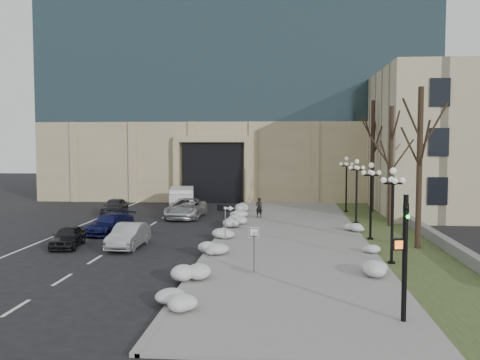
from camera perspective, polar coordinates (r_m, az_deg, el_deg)
The scene contains 34 objects.
ground at distance 21.19m, azimuth -3.93°, elevation -12.31°, with size 160.00×160.00×0.00m, color black.
sidewalk at distance 34.60m, azimuth 5.41°, elevation -5.81°, with size 9.00×40.00×0.12m, color gray.
curb at distance 34.84m, azimuth -2.05°, elevation -5.71°, with size 0.30×40.00×0.14m, color gray.
grass_strip at distance 35.28m, azimuth 16.08°, elevation -5.78°, with size 4.00×40.00×0.10m, color #394623.
stone_wall at distance 37.59m, azimuth 18.50°, elevation -4.77°, with size 0.50×30.00×0.70m, color slate.
office_tower at distance 65.10m, azimuth 0.23°, elevation 15.11°, with size 40.00×24.70×36.00m.
car_a at distance 32.08m, azimuth -17.89°, elevation -5.77°, with size 1.44×3.57×1.22m, color black.
car_b at distance 31.00m, azimuth -11.81°, elevation -5.85°, with size 1.46×4.18×1.38m, color #A4A7AB.
car_c at distance 36.19m, azimuth -13.76°, elevation -4.56°, with size 1.77×4.36×1.27m, color #161A4F.
car_d at distance 42.42m, azimuth -5.80°, elevation -3.04°, with size 2.54×5.51×1.53m, color beige.
car_e at distance 45.68m, azimuth -13.23°, elevation -2.74°, with size 1.58×3.93×1.34m, color #333338.
pedestrian at distance 41.77m, azimuth 2.04°, elevation -2.95°, with size 0.57×0.37×1.55m, color black.
box_truck at distance 48.00m, azimuth -6.23°, elevation -2.06°, with size 2.96×6.12×1.86m.
one_way_sign at distance 28.29m, azimuth -1.28°, elevation -3.63°, with size 0.98×0.45×2.65m.
keep_sign at distance 24.11m, azimuth 1.50°, elevation -6.40°, with size 0.47×0.07×2.17m.
traffic_signal at distance 18.30m, azimuth 17.05°, elevation -8.23°, with size 0.73×0.97×4.28m.
snow_clump_a at distance 19.65m, azimuth -6.67°, elevation -12.73°, with size 1.10×1.60×0.36m, color silver.
snow_clump_b at distance 23.05m, azimuth -5.16°, elevation -10.20°, with size 1.10×1.60×0.36m, color silver.
snow_clump_c at distance 28.21m, azimuth -3.04°, elevation -7.55°, with size 1.10×1.60×0.36m, color silver.
snow_clump_d at distance 32.65m, azimuth -2.15°, elevation -5.96°, with size 1.10×1.60×0.36m, color silver.
snow_clump_e at distance 37.32m, azimuth -1.31°, elevation -4.70°, with size 1.10×1.60×0.36m, color silver.
snow_clump_f at distance 41.66m, azimuth -0.47°, elevation -3.79°, with size 1.10×1.60×0.36m, color silver.
snow_clump_g at distance 45.32m, azimuth 0.37°, elevation -3.16°, with size 1.10×1.60×0.36m, color silver.
snow_clump_h at distance 24.66m, azimuth 14.87°, elevation -9.37°, with size 1.10×1.60×0.36m, color silver.
snow_clump_i at distance 29.70m, azimuth 13.91°, elevation -7.08°, with size 1.10×1.60×0.36m, color silver.
snow_clump_j at distance 36.10m, azimuth 12.16°, elevation -5.09°, with size 1.10×1.60×0.36m, color silver.
snow_clump_k at distance 38.41m, azimuth -0.30°, elevation -4.45°, with size 1.10×1.60×0.36m, color silver.
lamppost_a at distance 26.76m, azimuth 15.97°, elevation -2.32°, with size 1.18×1.18×4.76m.
lamppost_b at distance 33.13m, azimuth 13.80°, elevation -1.09°, with size 1.18×1.18×4.76m.
lamppost_c at distance 39.54m, azimuth 12.34°, elevation -0.26°, with size 1.18×1.18×4.76m.
lamppost_d at distance 45.98m, azimuth 11.28°, elevation 0.34°, with size 1.18×1.18×4.76m.
tree_near at distance 30.98m, azimuth 18.64°, elevation 3.57°, with size 3.20×3.20×9.00m.
tree_mid at distance 38.80m, azimuth 15.81°, elevation 3.20°, with size 3.20×3.20×8.50m.
tree_far at distance 46.68m, azimuth 13.96°, elevation 4.13°, with size 3.20×3.20×9.50m.
Camera 1 is at (3.12, -20.09, 5.95)m, focal length 40.00 mm.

